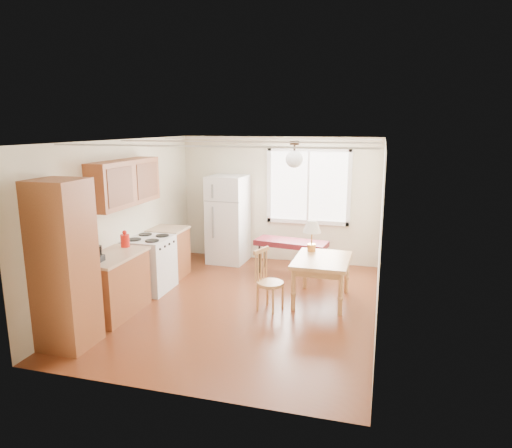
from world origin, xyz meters
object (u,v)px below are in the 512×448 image
at_px(bench, 291,244).
at_px(chair, 265,276).
at_px(refrigerator, 228,219).
at_px(dining_table, 322,265).

relative_size(bench, chair, 1.53).
relative_size(refrigerator, dining_table, 1.55).
distance_m(refrigerator, dining_table, 2.69).
bearing_deg(dining_table, refrigerator, 142.73).
distance_m(refrigerator, bench, 1.45).
bearing_deg(dining_table, chair, -144.82).
bearing_deg(refrigerator, chair, -56.01).
height_order(refrigerator, dining_table, refrigerator).
height_order(dining_table, chair, chair).
relative_size(bench, dining_table, 1.24).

